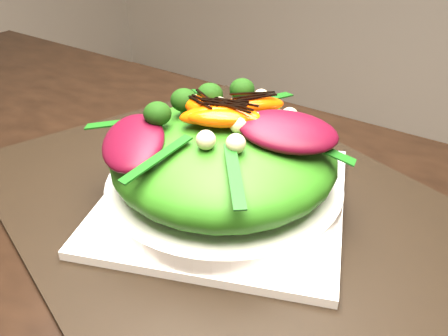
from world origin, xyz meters
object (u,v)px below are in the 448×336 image
Objects in this scene: placemat at (224,203)px; plate_base at (224,198)px; lettuce_mound at (224,157)px; dining_table at (104,300)px; orange_segment at (230,113)px; salad_bowl at (224,187)px.

placemat is 2.14× the size of plate_base.
lettuce_mound is (-0.00, 0.00, 0.06)m from placemat.
orange_segment is at bearing 82.02° from dining_table.
dining_table is 24.26× the size of orange_segment.
orange_segment is at bearing 69.25° from lettuce_mound.
dining_table is at bearing -97.39° from plate_base.
plate_base is at bearing 90.00° from salad_bowl.
lettuce_mound is at bearing 135.00° from placemat.
orange_segment is (0.02, 0.17, 0.13)m from dining_table.
plate_base is (0.02, 0.16, 0.03)m from dining_table.
salad_bowl is (-0.00, 0.00, 0.02)m from placemat.
dining_table is 6.26× the size of plate_base.
dining_table reaches higher than orange_segment.
placemat is 0.11m from orange_segment.
lettuce_mound reaches higher than placemat.
placemat is 0.01m from plate_base.
dining_table is at bearing -97.39° from salad_bowl.
lettuce_mound is at bearing -110.75° from orange_segment.
placemat is (0.02, 0.16, 0.02)m from dining_table.
dining_table reaches higher than salad_bowl.
lettuce_mound is (0.02, 0.16, 0.08)m from dining_table.
plate_base is at bearing 90.00° from lettuce_mound.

